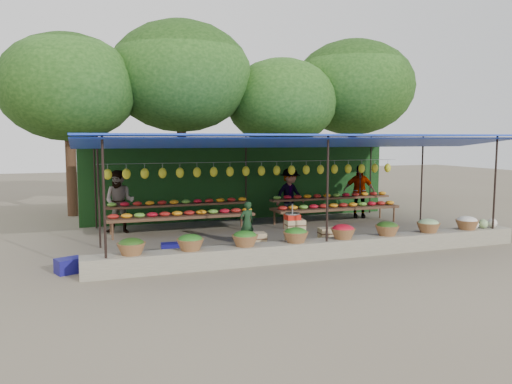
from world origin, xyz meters
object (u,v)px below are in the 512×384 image
object	(u,v)px
blue_crate_back	(171,249)
vendor_seated	(247,223)
crate_counter	(294,238)
weighing_scale	(292,216)
blue_crate_front	(69,266)

from	to	relation	value
blue_crate_back	vendor_seated	bearing A→B (deg)	20.23
crate_counter	vendor_seated	distance (m)	1.42
weighing_scale	blue_crate_front	xyz separation A→B (m)	(-5.06, -0.30, -0.71)
vendor_seated	blue_crate_front	world-z (taller)	vendor_seated
vendor_seated	blue_crate_back	size ratio (longest dim) A/B	2.41
crate_counter	vendor_seated	xyz separation A→B (m)	(-0.82, 1.13, 0.25)
crate_counter	weighing_scale	distance (m)	0.55
vendor_seated	blue_crate_back	xyz separation A→B (m)	(-2.06, -0.53, -0.42)
crate_counter	blue_crate_back	bearing A→B (deg)	168.32
blue_crate_front	blue_crate_back	distance (m)	2.40
crate_counter	blue_crate_back	distance (m)	2.95
weighing_scale	crate_counter	bearing A→B (deg)	-0.00
blue_crate_front	vendor_seated	bearing A→B (deg)	-3.24
vendor_seated	weighing_scale	bearing A→B (deg)	111.93
vendor_seated	blue_crate_front	xyz separation A→B (m)	(-4.29, -1.42, -0.40)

